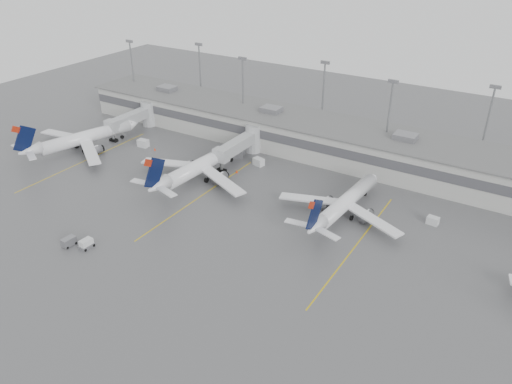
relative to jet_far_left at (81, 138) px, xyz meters
The scene contains 18 objects.
ground 64.24m from the jet_far_left, 25.50° to the right, with size 260.00×260.00×0.00m, color #4D4D50.
terminal 65.39m from the jet_far_left, 27.67° to the left, with size 152.00×17.00×9.45m.
light_masts 68.81m from the jet_far_left, 31.96° to the left, with size 142.40×8.00×20.60m.
jet_bridge_left 18.27m from the jet_far_left, 82.42° to the left, with size 4.00×17.20×7.00m.
jet_bridge_right 41.56m from the jet_far_left, 25.82° to the left, with size 4.00×17.20×7.00m.
stand_markings 58.12m from the jet_far_left, ahead, with size 105.25×40.00×0.01m.
jet_far_left is the anchor object (origin of this frame).
jet_mid_left 35.51m from the jet_far_left, ahead, with size 29.46×33.11×10.71m.
jet_mid_right 69.53m from the jet_far_left, ahead, with size 26.36×29.63×9.58m.
baggage_tug 45.50m from the jet_far_left, 40.48° to the right, with size 1.83×2.70×1.69m.
baggage_cart 43.94m from the jet_far_left, 44.39° to the right, with size 1.57×2.59×1.62m.
gse_uld_a 15.40m from the jet_far_left, 40.16° to the left, with size 2.73×1.82×1.93m, color silver.
gse_uld_b 45.83m from the jet_far_left, 20.45° to the left, with size 2.54×1.69×1.80m, color silver.
gse_uld_c 85.99m from the jet_far_left, ahead, with size 2.19×1.46×1.55m, color silver.
gse_loader 40.42m from the jet_far_left, 26.64° to the left, with size 2.13×3.42×2.13m, color slate.
cone_a 18.64m from the jet_far_left, 31.28° to the left, with size 0.46×0.46×0.73m, color #F93305.
cone_b 41.96m from the jet_far_left, 13.54° to the left, with size 0.48×0.48×0.76m, color #F93305.
cone_c 69.94m from the jet_far_left, ahead, with size 0.50×0.50×0.79m, color #F93305.
Camera 1 is at (41.18, -48.72, 51.55)m, focal length 35.00 mm.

